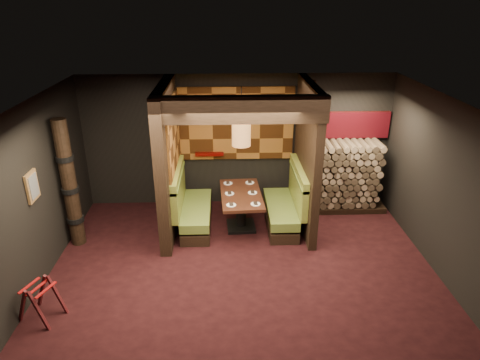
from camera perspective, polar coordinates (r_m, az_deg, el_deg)
name	(u,v)px	position (r m, az deg, el deg)	size (l,w,h in m)	color
floor	(243,274)	(7.35, 0.39, -12.43)	(6.50, 5.50, 0.02)	black
ceiling	(243,106)	(6.12, 0.46, 9.86)	(6.50, 5.50, 0.02)	black
wall_back	(237,141)	(9.17, -0.34, 5.22)	(6.50, 0.02, 2.85)	black
wall_front	(256,323)	(4.31, 2.12, -18.55)	(6.50, 0.02, 2.85)	black
wall_left	(29,201)	(7.25, -26.29, -2.49)	(0.02, 5.50, 2.85)	black
wall_right	(450,194)	(7.49, 26.20, -1.67)	(0.02, 5.50, 2.85)	black
partition_left	(168,160)	(8.20, -9.58, 2.60)	(0.20, 2.20, 2.85)	black
partition_right	(307,158)	(8.32, 8.89, 2.97)	(0.15, 2.10, 2.85)	black
header_beam	(240,110)	(6.86, -0.02, 9.37)	(2.85, 0.18, 0.44)	black
tapa_back_panel	(236,124)	(9.01, -0.50, 7.51)	(2.40, 0.06, 1.55)	#945923
tapa_side_panel	(174,136)	(8.21, -8.80, 5.83)	(0.04, 1.85, 1.45)	#945923
lacquer_shelf	(210,154)	(9.15, -4.08, 3.49)	(0.60, 0.12, 0.07)	#570604
booth_bench_left	(191,208)	(8.57, -6.54, -3.76)	(0.68, 1.60, 1.14)	black
booth_bench_right	(286,207)	(8.63, 6.12, -3.55)	(0.68, 1.60, 1.14)	black
dining_table	(241,204)	(8.40, 0.14, -3.25)	(0.84, 1.47, 0.76)	black
place_settings	(241,193)	(8.30, 0.15, -1.74)	(0.68, 1.18, 0.03)	white
pendant_lamp	(241,134)	(7.81, 0.17, 6.20)	(0.34, 0.34, 1.09)	#936032
framed_picture	(32,186)	(7.24, -25.95, -0.76)	(0.05, 0.36, 0.46)	olive
luggage_rack	(40,299)	(6.94, -25.11, -14.19)	(0.69, 0.60, 0.63)	#431013
totem_column	(69,185)	(8.19, -21.79, -0.64)	(0.31, 0.31, 2.40)	black
firewood_stack	(345,176)	(9.38, 13.84, 0.53)	(1.73, 0.70, 1.50)	black
mosaic_header	(346,125)	(9.34, 13.93, 7.15)	(1.83, 0.10, 0.56)	maroon
bay_front_post	(309,153)	(8.58, 9.17, 3.59)	(0.08, 0.08, 2.85)	black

